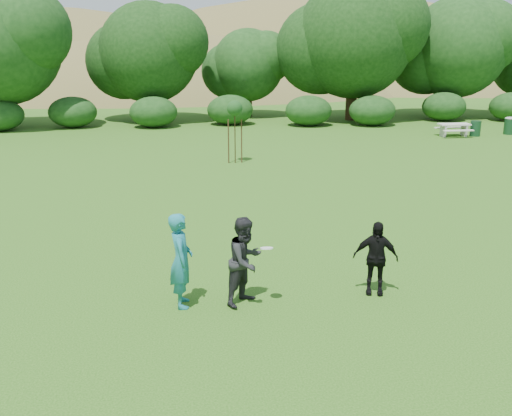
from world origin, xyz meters
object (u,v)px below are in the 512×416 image
at_px(player_black, 375,258).
at_px(sapling, 235,110).
at_px(picnic_table, 454,128).
at_px(trash_can_near, 475,128).
at_px(trash_can_lidded, 509,125).
at_px(player_grey, 246,261).
at_px(player_teal, 181,260).

height_order(player_black, sapling, sapling).
height_order(sapling, picnic_table, sapling).
bearing_deg(player_black, sapling, 113.61).
xyz_separation_m(trash_can_near, trash_can_lidded, (2.34, 0.37, 0.09)).
xyz_separation_m(player_grey, sapling, (1.13, 14.61, 1.46)).
height_order(picnic_table, trash_can_lidded, trash_can_lidded).
bearing_deg(picnic_table, trash_can_near, -0.27).
xyz_separation_m(player_grey, picnic_table, (14.57, 20.50, -0.44)).
distance_m(player_grey, trash_can_lidded, 27.73).
bearing_deg(picnic_table, player_black, -119.83).
bearing_deg(trash_can_near, player_teal, -130.19).
xyz_separation_m(picnic_table, trash_can_lidded, (3.68, 0.36, 0.02)).
xyz_separation_m(player_teal, player_grey, (1.35, -0.05, -0.06)).
height_order(player_black, trash_can_lidded, player_black).
distance_m(player_teal, sapling, 14.84).
xyz_separation_m(player_black, picnic_table, (11.69, 20.38, -0.32)).
bearing_deg(trash_can_near, trash_can_lidded, 8.98).
bearing_deg(trash_can_lidded, player_teal, -133.29).
distance_m(picnic_table, trash_can_lidded, 3.70).
relative_size(player_teal, picnic_table, 1.13).
relative_size(player_grey, trash_can_lidded, 1.83).
bearing_deg(trash_can_near, player_grey, -127.84).
relative_size(player_teal, trash_can_lidded, 1.94).
bearing_deg(trash_can_near, sapling, -158.31).
distance_m(player_grey, player_black, 2.89).
distance_m(sapling, picnic_table, 14.80).
bearing_deg(player_grey, trash_can_lidded, 4.10).
height_order(player_teal, player_grey, player_teal).
bearing_deg(player_teal, sapling, -11.57).
bearing_deg(trash_can_lidded, trash_can_near, -171.02).
xyz_separation_m(player_black, trash_can_lidded, (15.37, 20.74, -0.30)).
distance_m(player_teal, player_black, 4.24).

